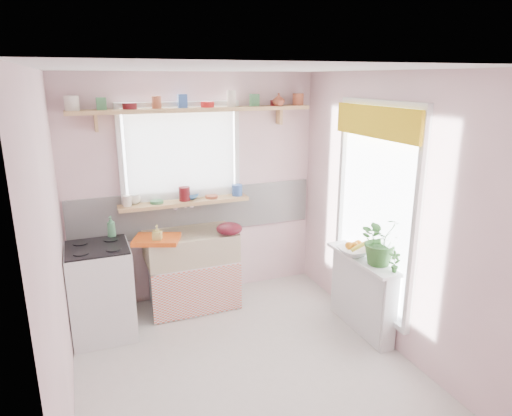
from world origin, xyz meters
name	(u,v)px	position (x,y,z in m)	size (l,w,h in m)	color
room	(277,188)	(0.66, 0.86, 1.37)	(3.20, 3.20, 3.20)	silver
sink_unit	(192,269)	(-0.15, 1.29, 0.43)	(0.95, 0.65, 1.11)	white
cooker	(101,291)	(-1.10, 1.05, 0.46)	(0.58, 0.58, 0.93)	white
radiator_ledge	(362,292)	(1.30, 0.20, 0.40)	(0.22, 0.95, 0.78)	white
windowsill	(185,202)	(-0.15, 1.48, 1.14)	(1.40, 0.22, 0.04)	tan
pine_shelf	(195,110)	(0.00, 1.47, 2.12)	(2.52, 0.24, 0.04)	tan
shelf_crockery	(193,102)	(-0.02, 1.47, 2.19)	(2.47, 0.11, 0.12)	silver
sill_crockery	(185,195)	(-0.15, 1.48, 1.22)	(1.35, 0.11, 0.12)	silver
dish_tray	(157,240)	(-0.53, 1.16, 0.87)	(0.45, 0.33, 0.04)	#DF5313
colander	(229,229)	(0.22, 1.10, 0.91)	(0.27, 0.27, 0.12)	#4F0D19
jade_plant	(381,240)	(1.33, 0.01, 1.01)	(0.43, 0.37, 0.47)	#306227
fruit_bowl	(354,251)	(1.23, 0.28, 0.81)	(0.30, 0.30, 0.07)	silver
herb_pot	(395,262)	(1.33, -0.20, 0.87)	(0.10, 0.07, 0.20)	#306227
soap_bottle_sink	(157,234)	(-0.53, 1.10, 0.94)	(0.09, 0.09, 0.19)	#D5C45E
sill_cup	(134,199)	(-0.67, 1.54, 1.21)	(0.13, 0.13, 0.10)	silver
sill_bowl	(190,196)	(-0.08, 1.54, 1.19)	(0.20, 0.20, 0.06)	#3770B4
shelf_vase	(279,100)	(0.91, 1.41, 2.21)	(0.13, 0.13, 0.14)	#A54D32
cooker_bottle	(111,227)	(-0.94, 1.27, 1.02)	(0.08, 0.08, 0.22)	#448859
fruit	(355,245)	(1.24, 0.28, 0.87)	(0.20, 0.14, 0.10)	orange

